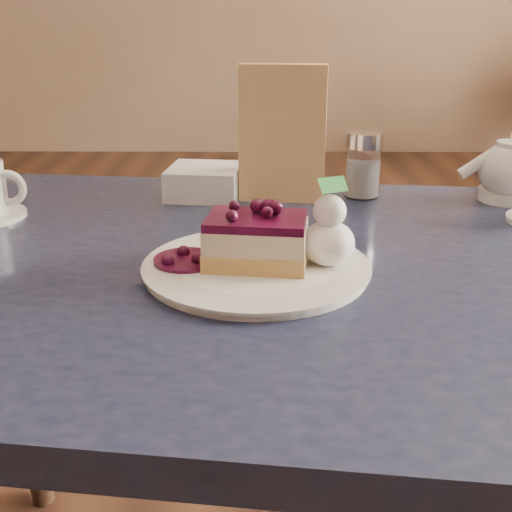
{
  "coord_description": "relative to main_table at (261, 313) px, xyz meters",
  "views": [
    {
      "loc": [
        0.15,
        -0.59,
        1.15
      ],
      "look_at": [
        0.15,
        0.13,
        0.87
      ],
      "focal_mm": 45.0,
      "sensor_mm": 36.0,
      "label": 1
    }
  ],
  "objects": [
    {
      "name": "main_table",
      "position": [
        0.0,
        0.0,
        0.0
      ],
      "size": [
        1.41,
        1.03,
        0.82
      ],
      "rotation": [
        0.0,
        0.0,
        -0.12
      ],
      "color": "#22263F",
      "rests_on": "ground"
    },
    {
      "name": "napkin_stack",
      "position": [
        -0.11,
        0.33,
        0.11
      ],
      "size": [
        0.15,
        0.15,
        0.05
      ],
      "primitive_type": "cube",
      "rotation": [
        0.0,
        0.0,
        -0.12
      ],
      "color": "white",
      "rests_on": "main_table"
    },
    {
      "name": "cheesecake_slice",
      "position": [
        -0.01,
        -0.05,
        0.13
      ],
      "size": [
        0.14,
        0.11,
        0.07
      ],
      "rotation": [
        0.0,
        0.0,
        -0.12
      ],
      "color": "#B47F4A",
      "rests_on": "dessert_plate"
    },
    {
      "name": "berry_sauce",
      "position": [
        -0.1,
        -0.05,
        0.1
      ],
      "size": [
        0.09,
        0.09,
        0.01
      ],
      "primitive_type": "cylinder",
      "color": "black",
      "rests_on": "dessert_plate"
    },
    {
      "name": "sugar_shaker",
      "position": [
        0.19,
        0.32,
        0.15
      ],
      "size": [
        0.07,
        0.07,
        0.12
      ],
      "color": "white",
      "rests_on": "main_table"
    },
    {
      "name": "menu_card",
      "position": [
        0.04,
        0.3,
        0.21
      ],
      "size": [
        0.16,
        0.05,
        0.24
      ],
      "primitive_type": "cube",
      "rotation": [
        0.0,
        0.0,
        -0.12
      ],
      "color": "#FFE2A7",
      "rests_on": "main_table"
    },
    {
      "name": "whipped_cream",
      "position": [
        0.09,
        -0.05,
        0.13
      ],
      "size": [
        0.07,
        0.07,
        0.06
      ],
      "color": "white",
      "rests_on": "dessert_plate"
    },
    {
      "name": "dessert_plate",
      "position": [
        -0.01,
        -0.05,
        0.09
      ],
      "size": [
        0.29,
        0.29,
        0.01
      ],
      "primitive_type": "cylinder",
      "color": "white",
      "rests_on": "main_table"
    }
  ]
}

